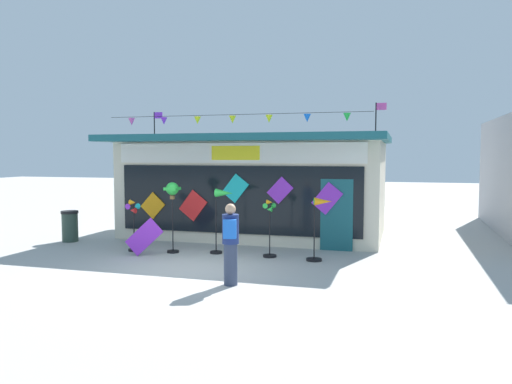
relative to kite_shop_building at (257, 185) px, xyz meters
The scene contains 10 objects.
ground_plane 5.76m from the kite_shop_building, 91.01° to the right, with size 80.00×80.00×0.00m, color #ADAAA5.
kite_shop_building is the anchor object (origin of this frame).
wind_spinner_far_left 4.69m from the kite_shop_building, 121.75° to the right, with size 0.38×0.33×1.44m.
wind_spinner_left 4.04m from the kite_shop_building, 108.72° to the right, with size 0.36×0.36×1.93m.
wind_spinner_center_left 3.61m from the kite_shop_building, 89.15° to the right, with size 0.66×0.33×1.76m.
wind_spinner_center_right 4.02m from the kite_shop_building, 69.28° to the right, with size 0.35×0.35×1.51m.
wind_spinner_right 4.71m from the kite_shop_building, 54.37° to the right, with size 0.64×0.39×1.61m.
person_near_camera 6.78m from the kite_shop_building, 78.53° to the right, with size 0.37×0.47×1.68m.
trash_bin 6.10m from the kite_shop_building, 148.74° to the right, with size 0.52×0.52×0.95m.
display_kite_on_ground 4.93m from the kite_shop_building, 112.59° to the right, with size 0.52×0.03×0.94m, color purple.
Camera 1 is at (4.78, -10.63, 2.67)m, focal length 35.09 mm.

